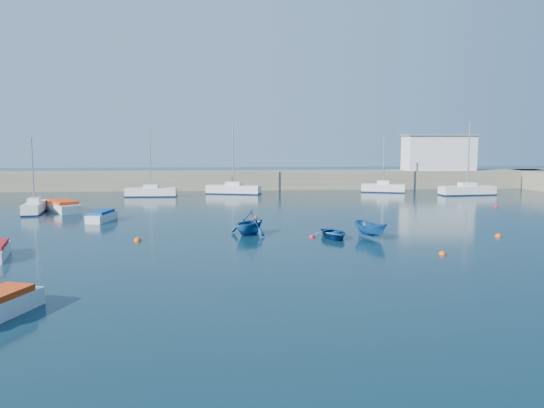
{
  "coord_description": "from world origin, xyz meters",
  "views": [
    {
      "loc": [
        -0.72,
        -29.93,
        6.95
      ],
      "look_at": [
        2.87,
        14.45,
        1.6
      ],
      "focal_mm": 35.0,
      "sensor_mm": 36.0,
      "label": 1
    }
  ],
  "objects": [
    {
      "name": "buoy_0",
      "position": [
        -7.14,
        7.02,
        0.0
      ],
      "size": [
        0.51,
        0.51,
        0.51
      ],
      "primitive_type": "sphere",
      "color": "#D5450B",
      "rests_on": "ground"
    },
    {
      "name": "motorboat_2",
      "position": [
        -17.1,
        23.24,
        0.53
      ],
      "size": [
        4.68,
        5.61,
        1.13
      ],
      "rotation": [
        0.0,
        0.0,
        0.6
      ],
      "color": "silver",
      "rests_on": "ground"
    },
    {
      "name": "sailboat_5",
      "position": [
        -10.44,
        36.69,
        0.6
      ],
      "size": [
        6.3,
        1.93,
        8.27
      ],
      "rotation": [
        0.0,
        0.0,
        1.54
      ],
      "color": "silver",
      "rests_on": "ground"
    },
    {
      "name": "harbor_office",
      "position": [
        30.0,
        46.0,
        5.1
      ],
      "size": [
        10.0,
        4.0,
        5.0
      ],
      "primitive_type": "cube",
      "color": "silver",
      "rests_on": "back_wall"
    },
    {
      "name": "buoy_3",
      "position": [
        1.57,
        17.11,
        0.0
      ],
      "size": [
        0.43,
        0.43,
        0.43
      ],
      "primitive_type": "sphere",
      "color": "#D5450B",
      "rests_on": "ground"
    },
    {
      "name": "sailboat_8",
      "position": [
        29.68,
        35.4,
        0.63
      ],
      "size": [
        7.25,
        2.7,
        9.28
      ],
      "rotation": [
        0.0,
        0.0,
        1.67
      ],
      "color": "silver",
      "rests_on": "ground"
    },
    {
      "name": "sailboat_6",
      "position": [
        -0.18,
        39.25,
        0.63
      ],
      "size": [
        7.27,
        3.86,
        9.19
      ],
      "rotation": [
        0.0,
        0.0,
        1.28
      ],
      "color": "silver",
      "rests_on": "ground"
    },
    {
      "name": "buoy_1",
      "position": [
        5.2,
        7.36,
        0.0
      ],
      "size": [
        0.42,
        0.42,
        0.42
      ],
      "primitive_type": "sphere",
      "color": "red",
      "rests_on": "ground"
    },
    {
      "name": "back_wall",
      "position": [
        0.0,
        46.0,
        1.3
      ],
      "size": [
        96.0,
        4.5,
        2.6
      ],
      "primitive_type": "cube",
      "color": "#736D58",
      "rests_on": "ground"
    },
    {
      "name": "dinghy_left",
      "position": [
        0.73,
        8.81,
        0.9
      ],
      "size": [
        4.4,
        4.49,
        1.79
      ],
      "primitive_type": "imported",
      "rotation": [
        0.0,
        0.0,
        -0.65
      ],
      "color": "navy",
      "rests_on": "ground"
    },
    {
      "name": "sailboat_3",
      "position": [
        -19.43,
        22.3,
        0.58
      ],
      "size": [
        2.35,
        5.56,
        7.23
      ],
      "rotation": [
        0.0,
        0.0,
        0.16
      ],
      "color": "silver",
      "rests_on": "ground"
    },
    {
      "name": "sailboat_7",
      "position": [
        19.94,
        39.72,
        0.63
      ],
      "size": [
        5.89,
        3.35,
        7.66
      ],
      "rotation": [
        0.0,
        0.0,
        1.24
      ],
      "color": "silver",
      "rests_on": "ground"
    },
    {
      "name": "buoy_4",
      "position": [
        27.22,
        23.2,
        0.0
      ],
      "size": [
        0.45,
        0.45,
        0.45
      ],
      "primitive_type": "sphere",
      "color": "red",
      "rests_on": "ground"
    },
    {
      "name": "ground",
      "position": [
        0.0,
        0.0,
        0.0
      ],
      "size": [
        220.0,
        220.0,
        0.0
      ],
      "primitive_type": "plane",
      "color": "#0B2431",
      "rests_on": "ground"
    },
    {
      "name": "dinghy_center",
      "position": [
        6.69,
        6.95,
        0.33
      ],
      "size": [
        2.77,
        3.52,
        0.66
      ],
      "primitive_type": "imported",
      "rotation": [
        0.0,
        0.0,
        0.16
      ],
      "color": "navy",
      "rests_on": "ground"
    },
    {
      "name": "buoy_5",
      "position": [
        12.28,
        0.99,
        0.0
      ],
      "size": [
        0.46,
        0.46,
        0.46
      ],
      "primitive_type": "sphere",
      "color": "#D5450B",
      "rests_on": "ground"
    },
    {
      "name": "buoy_2",
      "position": [
        18.74,
        6.54,
        0.0
      ],
      "size": [
        0.49,
        0.49,
        0.49
      ],
      "primitive_type": "sphere",
      "color": "#D5450B",
      "rests_on": "ground"
    },
    {
      "name": "dinghy_right",
      "position": [
        9.36,
        6.8,
        0.61
      ],
      "size": [
        2.36,
        3.34,
        1.21
      ],
      "primitive_type": "imported",
      "rotation": [
        0.0,
        0.0,
        0.42
      ],
      "color": "navy",
      "rests_on": "ground"
    },
    {
      "name": "motorboat_1",
      "position": [
        -11.78,
        16.54,
        0.43
      ],
      "size": [
        2.0,
        3.96,
        0.93
      ],
      "rotation": [
        0.0,
        0.0,
        -0.19
      ],
      "color": "silver",
      "rests_on": "ground"
    }
  ]
}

